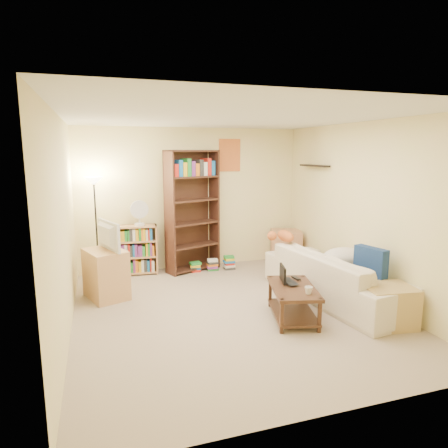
{
  "coord_description": "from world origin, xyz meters",
  "views": [
    {
      "loc": [
        -1.63,
        -4.73,
        2.08
      ],
      "look_at": [
        0.11,
        0.69,
        1.05
      ],
      "focal_mm": 32.0,
      "sensor_mm": 36.0,
      "label": 1
    }
  ],
  "objects_px": {
    "sofa": "(336,276)",
    "desk_fan": "(139,212)",
    "floor_lamp": "(95,199)",
    "laptop": "(293,282)",
    "mug": "(309,290)",
    "tall_bookshelf": "(193,208)",
    "end_cabinet": "(387,306)",
    "tv_stand": "(106,274)",
    "tabby_cat": "(283,236)",
    "coffee_table": "(293,298)",
    "television": "(104,236)",
    "short_bookshelf": "(138,250)",
    "side_table": "(286,247)"
  },
  "relations": [
    {
      "from": "television",
      "to": "floor_lamp",
      "type": "bearing_deg",
      "value": -13.34
    },
    {
      "from": "tv_stand",
      "to": "end_cabinet",
      "type": "bearing_deg",
      "value": -52.06
    },
    {
      "from": "tabby_cat",
      "to": "laptop",
      "type": "distance_m",
      "value": 1.25
    },
    {
      "from": "sofa",
      "to": "desk_fan",
      "type": "distance_m",
      "value": 3.32
    },
    {
      "from": "tv_stand",
      "to": "short_bookshelf",
      "type": "height_order",
      "value": "short_bookshelf"
    },
    {
      "from": "television",
      "to": "short_bookshelf",
      "type": "relative_size",
      "value": 0.83
    },
    {
      "from": "coffee_table",
      "to": "tv_stand",
      "type": "distance_m",
      "value": 2.67
    },
    {
      "from": "sofa",
      "to": "mug",
      "type": "height_order",
      "value": "sofa"
    },
    {
      "from": "floor_lamp",
      "to": "side_table",
      "type": "xyz_separation_m",
      "value": [
        3.38,
        -0.02,
        -1.04
      ]
    },
    {
      "from": "floor_lamp",
      "to": "tv_stand",
      "type": "bearing_deg",
      "value": -83.5
    },
    {
      "from": "tabby_cat",
      "to": "coffee_table",
      "type": "relative_size",
      "value": 0.52
    },
    {
      "from": "laptop",
      "to": "tv_stand",
      "type": "height_order",
      "value": "tv_stand"
    },
    {
      "from": "end_cabinet",
      "to": "sofa",
      "type": "bearing_deg",
      "value": 96.05
    },
    {
      "from": "coffee_table",
      "to": "laptop",
      "type": "distance_m",
      "value": 0.23
    },
    {
      "from": "mug",
      "to": "short_bookshelf",
      "type": "bearing_deg",
      "value": 121.57
    },
    {
      "from": "short_bookshelf",
      "to": "side_table",
      "type": "bearing_deg",
      "value": 1.34
    },
    {
      "from": "sofa",
      "to": "side_table",
      "type": "height_order",
      "value": "sofa"
    },
    {
      "from": "coffee_table",
      "to": "floor_lamp",
      "type": "relative_size",
      "value": 0.62
    },
    {
      "from": "mug",
      "to": "floor_lamp",
      "type": "height_order",
      "value": "floor_lamp"
    },
    {
      "from": "mug",
      "to": "end_cabinet",
      "type": "bearing_deg",
      "value": -14.76
    },
    {
      "from": "tall_bookshelf",
      "to": "short_bookshelf",
      "type": "height_order",
      "value": "tall_bookshelf"
    },
    {
      "from": "coffee_table",
      "to": "floor_lamp",
      "type": "xyz_separation_m",
      "value": [
        -2.32,
        2.35,
        1.08
      ]
    },
    {
      "from": "side_table",
      "to": "mug",
      "type": "bearing_deg",
      "value": -111.14
    },
    {
      "from": "laptop",
      "to": "end_cabinet",
      "type": "distance_m",
      "value": 1.16
    },
    {
      "from": "short_bookshelf",
      "to": "mug",
      "type": "bearing_deg",
      "value": -53.37
    },
    {
      "from": "end_cabinet",
      "to": "desk_fan",
      "type": "bearing_deg",
      "value": 131.04
    },
    {
      "from": "tall_bookshelf",
      "to": "floor_lamp",
      "type": "xyz_separation_m",
      "value": [
        -1.61,
        -0.08,
        0.23
      ]
    },
    {
      "from": "television",
      "to": "floor_lamp",
      "type": "height_order",
      "value": "floor_lamp"
    },
    {
      "from": "tabby_cat",
      "to": "short_bookshelf",
      "type": "relative_size",
      "value": 0.64
    },
    {
      "from": "laptop",
      "to": "end_cabinet",
      "type": "bearing_deg",
      "value": -122.64
    },
    {
      "from": "sofa",
      "to": "laptop",
      "type": "xyz_separation_m",
      "value": [
        -0.82,
        -0.27,
        0.09
      ]
    },
    {
      "from": "tabby_cat",
      "to": "short_bookshelf",
      "type": "height_order",
      "value": "tabby_cat"
    },
    {
      "from": "television",
      "to": "desk_fan",
      "type": "bearing_deg",
      "value": -51.61
    },
    {
      "from": "mug",
      "to": "tabby_cat",
      "type": "bearing_deg",
      "value": 74.92
    },
    {
      "from": "tall_bookshelf",
      "to": "side_table",
      "type": "relative_size",
      "value": 3.37
    },
    {
      "from": "television",
      "to": "tall_bookshelf",
      "type": "distance_m",
      "value": 1.79
    },
    {
      "from": "tall_bookshelf",
      "to": "desk_fan",
      "type": "height_order",
      "value": "tall_bookshelf"
    },
    {
      "from": "tv_stand",
      "to": "floor_lamp",
      "type": "bearing_deg",
      "value": 76.66
    },
    {
      "from": "tall_bookshelf",
      "to": "floor_lamp",
      "type": "height_order",
      "value": "tall_bookshelf"
    },
    {
      "from": "laptop",
      "to": "tall_bookshelf",
      "type": "height_order",
      "value": "tall_bookshelf"
    },
    {
      "from": "tall_bookshelf",
      "to": "end_cabinet",
      "type": "distance_m",
      "value": 3.52
    },
    {
      "from": "sofa",
      "to": "floor_lamp",
      "type": "distance_m",
      "value": 3.88
    },
    {
      "from": "laptop",
      "to": "television",
      "type": "distance_m",
      "value": 2.7
    },
    {
      "from": "tall_bookshelf",
      "to": "short_bookshelf",
      "type": "distance_m",
      "value": 1.18
    },
    {
      "from": "mug",
      "to": "floor_lamp",
      "type": "bearing_deg",
      "value": 131.96
    },
    {
      "from": "sofa",
      "to": "desk_fan",
      "type": "height_order",
      "value": "desk_fan"
    },
    {
      "from": "end_cabinet",
      "to": "coffee_table",
      "type": "bearing_deg",
      "value": 151.71
    },
    {
      "from": "sofa",
      "to": "tv_stand",
      "type": "distance_m",
      "value": 3.29
    },
    {
      "from": "tv_stand",
      "to": "desk_fan",
      "type": "xyz_separation_m",
      "value": [
        0.6,
        0.97,
        0.73
      ]
    },
    {
      "from": "mug",
      "to": "tall_bookshelf",
      "type": "height_order",
      "value": "tall_bookshelf"
    }
  ]
}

